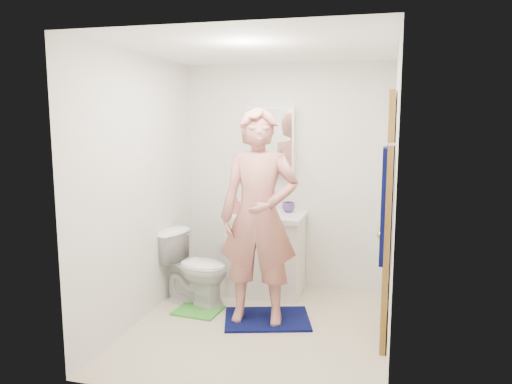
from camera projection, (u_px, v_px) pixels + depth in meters
floor at (258, 329)px, 4.41m from camera, size 2.20×2.40×0.02m
ceiling at (259, 47)px, 4.04m from camera, size 2.20×2.40×0.02m
wall_back at (286, 177)px, 5.38m from camera, size 2.20×0.02×2.40m
wall_front at (210, 224)px, 3.07m from camera, size 2.20×0.02×2.40m
wall_left at (140, 189)px, 4.51m from camera, size 0.02×2.40×2.40m
wall_right at (394, 200)px, 3.95m from camera, size 0.02×2.40×2.40m
vanity_cabinet at (266, 255)px, 5.26m from camera, size 0.75×0.55×0.80m
countertop at (266, 216)px, 5.20m from camera, size 0.79×0.59×0.05m
sink_basin at (266, 214)px, 5.19m from camera, size 0.40×0.40×0.03m
faucet at (270, 205)px, 5.36m from camera, size 0.03×0.03×0.12m
medicine_cabinet at (272, 140)px, 5.29m from camera, size 0.50×0.12×0.70m
mirror_panel at (270, 141)px, 5.23m from camera, size 0.46×0.01×0.66m
door at (387, 218)px, 4.13m from camera, size 0.05×0.80×2.05m
door_knob at (381, 235)px, 3.85m from camera, size 0.07×0.07×0.07m
towel at (383, 206)px, 3.42m from camera, size 0.03×0.24×0.80m
towel_hook at (392, 145)px, 3.34m from camera, size 0.06×0.02×0.02m
toilet at (195, 268)px, 4.95m from camera, size 0.79×0.57×0.73m
bath_mat at (267, 319)px, 4.58m from camera, size 0.89×0.74×0.02m
green_rug at (198, 311)px, 4.78m from camera, size 0.46×0.40×0.02m
soap_dispenser at (237, 205)px, 5.19m from camera, size 0.09×0.09×0.17m
toothbrush_cup at (288, 207)px, 5.26m from camera, size 0.16×0.16×0.11m
man at (259, 217)px, 4.40m from camera, size 0.74×0.52×1.91m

